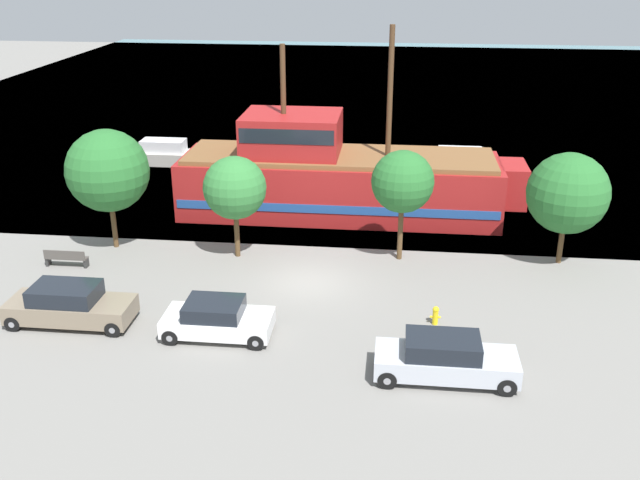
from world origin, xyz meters
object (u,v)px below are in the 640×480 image
Objects in this scene: parked_car_curb_front at (217,319)px; parked_car_curb_mid at (69,305)px; moored_boat_outer at (466,166)px; pirate_ship at (336,177)px; parked_car_curb_rear at (445,359)px; bench_promenade_east at (66,258)px; moored_boat_dockside at (170,155)px; fire_hydrant at (435,315)px.

parked_car_curb_front is 5.95m from parked_car_curb_mid.
parked_car_curb_front is (-10.96, -21.84, 0.09)m from moored_boat_outer.
pirate_ship is 14.31m from parked_car_curb_front.
parked_car_curb_rear is 18.35m from bench_promenade_east.
moored_boat_dockside reaches higher than bench_promenade_east.
moored_boat_dockside is 22.11m from parked_car_curb_mid.
moored_boat_dockside is 1.49× the size of parked_car_curb_mid.
moored_boat_outer is 24.44m from parked_car_curb_front.
parked_car_curb_mid is 2.49× the size of bench_promenade_east.
parked_car_curb_mid is 1.01× the size of parked_car_curb_rear.
moored_boat_outer is 27.36m from parked_car_curb_mid.
parked_car_curb_front reaches higher than fire_hydrant.
moored_boat_outer is (7.71, 7.97, -1.44)m from pirate_ship.
moored_boat_outer is 23.98m from parked_car_curb_rear.
parked_car_curb_rear is at bearing -72.05° from pirate_ship.
parked_car_curb_rear reaches higher than parked_car_curb_front.
bench_promenade_east is at bearing 116.34° from parked_car_curb_mid.
fire_hydrant is at bearing -67.56° from pirate_ship.
moored_boat_dockside is 3.72× the size of bench_promenade_east.
parked_car_curb_front reaches higher than bench_promenade_east.
fire_hydrant is (4.99, -12.09, -1.64)m from pirate_ship.
moored_boat_dockside reaches higher than parked_car_curb_mid.
moored_boat_dockside reaches higher than parked_car_curb_front.
moored_boat_dockside is at bearing 91.09° from bench_promenade_east.
moored_boat_dockside is at bearing 129.69° from fire_hydrant.
moored_boat_outer reaches higher than bench_promenade_east.
moored_boat_outer is at bearing 45.95° from pirate_ship.
parked_car_curb_mid reaches higher than bench_promenade_east.
pirate_ship is 3.81× the size of parked_car_curb_mid.
bench_promenade_east is (0.32, -16.90, -0.16)m from moored_boat_dockside.
parked_car_curb_rear is (17.13, -24.24, 0.16)m from moored_boat_dockside.
parked_car_curb_front is 9.98m from bench_promenade_east.
parked_car_curb_mid is 5.62m from bench_promenade_east.
bench_promenade_east is (-8.43, 5.35, -0.25)m from parked_car_curb_front.
pirate_ship is at bearing 112.44° from fire_hydrant.
pirate_ship is 16.73m from parked_car_curb_rear.
moored_boat_dockside is at bearing 125.25° from parked_car_curb_rear.
parked_car_curb_front is at bearing -167.81° from fire_hydrant.
parked_car_curb_front is at bearing -32.40° from bench_promenade_east.
pirate_ship is 24.11× the size of fire_hydrant.
parked_car_curb_front is at bearing -103.17° from pirate_ship.
moored_boat_outer reaches higher than fire_hydrant.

